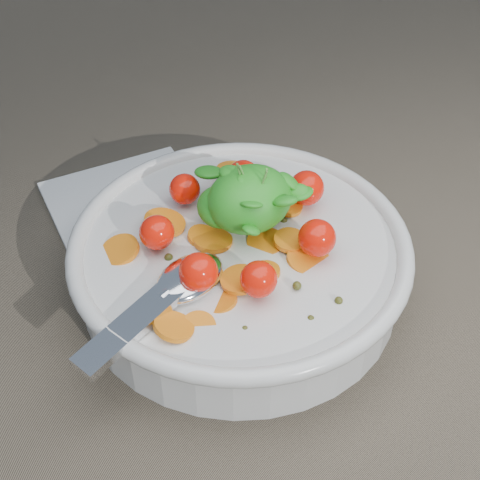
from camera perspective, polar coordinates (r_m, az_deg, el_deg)
ground at (r=0.62m, az=-0.08°, el=-5.87°), size 6.00×6.00×0.00m
bowl at (r=0.61m, az=-0.02°, el=-1.64°), size 0.33×0.31×0.13m
napkin at (r=0.74m, az=-9.64°, el=3.37°), size 0.17×0.15×0.01m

